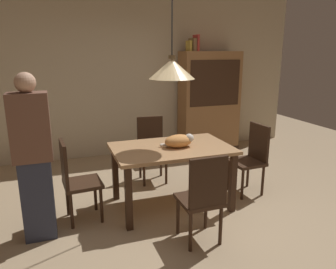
{
  "coord_description": "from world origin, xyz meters",
  "views": [
    {
      "loc": [
        -1.29,
        -3.06,
        1.86
      ],
      "look_at": [
        -0.02,
        0.56,
        0.85
      ],
      "focal_mm": 34.26,
      "sensor_mm": 36.0,
      "label": 1
    }
  ],
  "objects": [
    {
      "name": "chair_near_front",
      "position": [
        -0.04,
        -0.51,
        0.51
      ],
      "size": [
        0.4,
        0.4,
        0.93
      ],
      "color": "#382316",
      "rests_on": "ground"
    },
    {
      "name": "dining_table",
      "position": [
        -0.04,
        0.36,
        0.65
      ],
      "size": [
        1.4,
        0.9,
        0.75
      ],
      "color": "tan",
      "rests_on": "ground"
    },
    {
      "name": "ground",
      "position": [
        0.0,
        0.0,
        0.0
      ],
      "size": [
        10.0,
        10.0,
        0.0
      ],
      "primitive_type": "plane",
      "color": "tan"
    },
    {
      "name": "chair_far_back",
      "position": [
        -0.03,
        1.24,
        0.51
      ],
      "size": [
        0.43,
        0.43,
        0.93
      ],
      "color": "#382316",
      "rests_on": "ground"
    },
    {
      "name": "cat_sleeping",
      "position": [
        0.05,
        0.33,
        0.83
      ],
      "size": [
        0.39,
        0.24,
        0.16
      ],
      "color": "#E59951",
      "rests_on": "dining_table"
    },
    {
      "name": "chair_left_side",
      "position": [
        -1.17,
        0.36,
        0.51
      ],
      "size": [
        0.43,
        0.43,
        0.93
      ],
      "color": "#382316",
      "rests_on": "ground"
    },
    {
      "name": "pendant_lamp",
      "position": [
        -0.04,
        0.36,
        1.66
      ],
      "size": [
        0.52,
        0.52,
        1.3
      ],
      "color": "beige"
    },
    {
      "name": "back_wall",
      "position": [
        0.0,
        2.65,
        1.45
      ],
      "size": [
        6.4,
        0.1,
        2.9
      ],
      "primitive_type": "cube",
      "color": "beige",
      "rests_on": "ground"
    },
    {
      "name": "book_brown_thick",
      "position": [
        1.06,
        2.32,
        1.96
      ],
      "size": [
        0.06,
        0.24,
        0.22
      ],
      "primitive_type": "cube",
      "color": "brown",
      "rests_on": "hutch_bookcase"
    },
    {
      "name": "book_red_tall",
      "position": [
        1.12,
        2.32,
        1.99
      ],
      "size": [
        0.04,
        0.22,
        0.28
      ],
      "primitive_type": "cube",
      "color": "#B73833",
      "rests_on": "hutch_bookcase"
    },
    {
      "name": "hutch_bookcase",
      "position": [
        1.42,
        2.32,
        0.89
      ],
      "size": [
        1.12,
        0.45,
        1.85
      ],
      "color": "olive",
      "rests_on": "ground"
    },
    {
      "name": "chair_right_side",
      "position": [
        1.09,
        0.37,
        0.51
      ],
      "size": [
        0.42,
        0.42,
        0.93
      ],
      "color": "#382316",
      "rests_on": "ground"
    },
    {
      "name": "book_yellow_short",
      "position": [
        0.99,
        2.32,
        1.94
      ],
      "size": [
        0.04,
        0.2,
        0.18
      ],
      "primitive_type": "cube",
      "color": "gold",
      "rests_on": "hutch_bookcase"
    },
    {
      "name": "person_standing",
      "position": [
        -1.54,
        0.13,
        0.84
      ],
      "size": [
        0.36,
        0.22,
        1.67
      ],
      "color": "#2D3347",
      "rests_on": "ground"
    }
  ]
}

